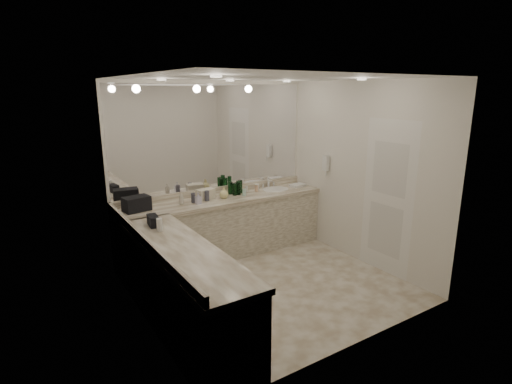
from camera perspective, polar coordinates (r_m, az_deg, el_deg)
floor at (r=5.34m, az=1.80°, el=-13.08°), size 3.20×3.20×0.00m
ceiling at (r=4.74m, az=2.06°, el=16.03°), size 3.20×3.20×0.00m
wall_back at (r=6.15m, az=-6.03°, el=3.39°), size 3.20×0.02×2.60m
wall_left at (r=4.22m, az=-16.32°, el=-2.22°), size 0.02×3.00×2.60m
wall_right at (r=5.92m, az=14.82°, el=2.56°), size 0.02×3.00×2.60m
vanity_back_base at (r=6.12m, az=-4.55°, el=-5.17°), size 3.20×0.60×0.84m
vanity_back_top at (r=5.98m, az=-4.58°, el=-1.13°), size 3.20×0.64×0.06m
vanity_left_base at (r=4.37m, az=-10.45°, el=-13.75°), size 0.60×2.40×0.84m
vanity_left_top at (r=4.18m, az=-10.60°, el=-8.27°), size 0.64×2.42×0.06m
backsplash_back at (r=6.21m, az=-5.86°, el=0.19°), size 3.20×0.04×0.10m
backsplash_left at (r=4.33m, az=-15.74°, el=-6.63°), size 0.04×3.00×0.10m
mirror_back at (r=6.06m, az=-6.10°, el=7.78°), size 3.12×0.01×1.55m
mirror_left at (r=4.11m, az=-16.62°, el=4.16°), size 0.01×2.92×1.55m
sink at (r=6.46m, az=2.81°, el=0.32°), size 0.44×0.44×0.03m
faucet at (r=6.61m, az=1.77°, el=1.32°), size 0.24×0.16×0.14m
wall_phone at (r=6.36m, az=9.95°, el=4.08°), size 0.06×0.10×0.24m
door at (r=5.65m, az=18.27°, el=-0.85°), size 0.02×0.82×2.10m
black_toiletry_bag at (r=5.52m, az=-16.70°, el=-1.65°), size 0.37×0.27×0.19m
black_bag_spill at (r=4.89m, az=-14.48°, el=-3.96°), size 0.14×0.25×0.13m
cream_cosmetic_case at (r=5.93m, az=-7.21°, el=-0.29°), size 0.27×0.19×0.14m
hand_towel at (r=6.69m, az=6.01°, el=0.98°), size 0.28×0.21×0.04m
lotion_left at (r=4.68m, az=-13.62°, el=-4.52°), size 0.07×0.07×0.16m
soap_bottle_a at (r=5.70m, az=-10.64°, el=-0.83°), size 0.08×0.08×0.18m
soap_bottle_b at (r=5.68m, az=-8.27°, el=-0.90°), size 0.08×0.08×0.16m
soap_bottle_c at (r=5.93m, az=-4.60°, el=-0.10°), size 0.16×0.16×0.17m
green_bottle_0 at (r=6.17m, az=-3.69°, el=0.59°), size 0.07×0.07×0.19m
green_bottle_1 at (r=6.09m, az=-3.06°, el=0.40°), size 0.07×0.07×0.19m
green_bottle_2 at (r=6.17m, az=-2.70°, el=0.55°), size 0.07×0.07×0.18m
green_bottle_3 at (r=6.22m, az=-2.26°, el=0.78°), size 0.06×0.06×0.20m
green_bottle_4 at (r=6.11m, az=-2.52°, el=0.59°), size 0.07×0.07×0.22m
amenity_bottle_0 at (r=5.82m, az=-7.01°, el=-0.54°), size 0.07×0.07×0.15m
amenity_bottle_1 at (r=5.75m, az=-8.97°, el=-0.83°), size 0.06×0.06×0.14m
amenity_bottle_2 at (r=6.07m, az=-1.70°, el=-0.04°), size 0.06×0.06×0.10m
amenity_bottle_3 at (r=6.32m, az=0.11°, el=0.56°), size 0.06×0.06×0.11m
amenity_bottle_4 at (r=6.31m, az=-1.38°, el=0.46°), size 0.04×0.04×0.09m
amenity_bottle_5 at (r=5.66m, az=-16.09°, el=-1.61°), size 0.05×0.05×0.12m
amenity_bottle_6 at (r=6.32m, az=0.14°, el=0.60°), size 0.07×0.07×0.12m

